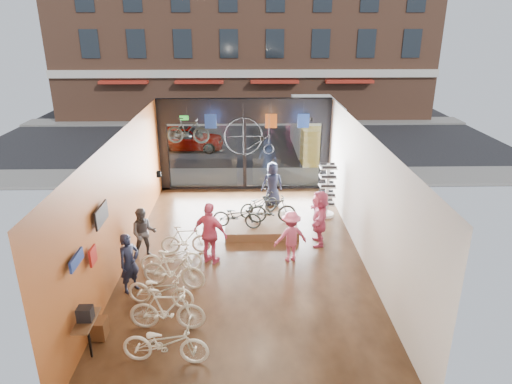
{
  "coord_description": "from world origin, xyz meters",
  "views": [
    {
      "loc": [
        0.06,
        -12.18,
        6.77
      ],
      "look_at": [
        0.37,
        1.4,
        1.57
      ],
      "focal_mm": 32.0,
      "sensor_mm": 36.0,
      "label": 1
    }
  ],
  "objects_px": {
    "customer_0": "(129,263)",
    "display_bike_mid": "(272,209)",
    "sunglasses_rack": "(327,190)",
    "hung_bike": "(188,131)",
    "customer_1": "(144,233)",
    "customer_3": "(291,236)",
    "box_truck": "(318,130)",
    "display_bike_left": "(237,216)",
    "penny_farthing": "(251,138)",
    "floor_bike_1": "(167,309)",
    "street_car": "(186,138)",
    "display_bike_right": "(259,203)",
    "customer_5": "(319,218)",
    "floor_bike_4": "(171,257)",
    "customer_4": "(272,184)",
    "floor_bike_5": "(186,239)",
    "customer_2": "(210,233)",
    "display_platform": "(261,226)",
    "floor_bike_0": "(165,343)",
    "floor_bike_2": "(161,290)",
    "floor_bike_3": "(173,270)"
  },
  "relations": [
    {
      "from": "floor_bike_5",
      "to": "customer_0",
      "type": "height_order",
      "value": "customer_0"
    },
    {
      "from": "street_car",
      "to": "floor_bike_0",
      "type": "bearing_deg",
      "value": -174.58
    },
    {
      "from": "penny_farthing",
      "to": "street_car",
      "type": "bearing_deg",
      "value": 115.76
    },
    {
      "from": "street_car",
      "to": "display_platform",
      "type": "relative_size",
      "value": 1.69
    },
    {
      "from": "customer_2",
      "to": "customer_5",
      "type": "height_order",
      "value": "customer_2"
    },
    {
      "from": "floor_bike_5",
      "to": "display_platform",
      "type": "relative_size",
      "value": 0.64
    },
    {
      "from": "floor_bike_1",
      "to": "sunglasses_rack",
      "type": "distance_m",
      "value": 7.95
    },
    {
      "from": "street_car",
      "to": "customer_0",
      "type": "height_order",
      "value": "customer_0"
    },
    {
      "from": "customer_1",
      "to": "customer_3",
      "type": "height_order",
      "value": "customer_1"
    },
    {
      "from": "customer_2",
      "to": "hung_bike",
      "type": "height_order",
      "value": "hung_bike"
    },
    {
      "from": "box_truck",
      "to": "customer_4",
      "type": "relative_size",
      "value": 3.95
    },
    {
      "from": "floor_bike_4",
      "to": "penny_farthing",
      "type": "bearing_deg",
      "value": -28.95
    },
    {
      "from": "customer_3",
      "to": "sunglasses_rack",
      "type": "distance_m",
      "value": 3.61
    },
    {
      "from": "penny_farthing",
      "to": "customer_5",
      "type": "bearing_deg",
      "value": -62.29
    },
    {
      "from": "box_truck",
      "to": "display_bike_mid",
      "type": "xyz_separation_m",
      "value": [
        -2.89,
        -9.18,
        -0.54
      ]
    },
    {
      "from": "display_platform",
      "to": "customer_3",
      "type": "height_order",
      "value": "customer_3"
    },
    {
      "from": "sunglasses_rack",
      "to": "hung_bike",
      "type": "distance_m",
      "value": 5.5
    },
    {
      "from": "street_car",
      "to": "sunglasses_rack",
      "type": "bearing_deg",
      "value": -145.56
    },
    {
      "from": "customer_2",
      "to": "display_bike_mid",
      "type": "bearing_deg",
      "value": -104.54
    },
    {
      "from": "floor_bike_4",
      "to": "customer_1",
      "type": "height_order",
      "value": "customer_1"
    },
    {
      "from": "customer_4",
      "to": "floor_bike_2",
      "type": "bearing_deg",
      "value": 53.02
    },
    {
      "from": "floor_bike_1",
      "to": "hung_bike",
      "type": "bearing_deg",
      "value": 5.12
    },
    {
      "from": "floor_bike_3",
      "to": "floor_bike_4",
      "type": "relative_size",
      "value": 1.02
    },
    {
      "from": "street_car",
      "to": "penny_farthing",
      "type": "relative_size",
      "value": 2.19
    },
    {
      "from": "display_bike_right",
      "to": "customer_5",
      "type": "relative_size",
      "value": 0.87
    },
    {
      "from": "display_bike_right",
      "to": "customer_3",
      "type": "height_order",
      "value": "customer_3"
    },
    {
      "from": "floor_bike_1",
      "to": "floor_bike_2",
      "type": "height_order",
      "value": "floor_bike_1"
    },
    {
      "from": "floor_bike_3",
      "to": "customer_1",
      "type": "distance_m",
      "value": 2.02
    },
    {
      "from": "display_platform",
      "to": "display_bike_right",
      "type": "bearing_deg",
      "value": 94.83
    },
    {
      "from": "floor_bike_1",
      "to": "floor_bike_4",
      "type": "distance_m",
      "value": 2.59
    },
    {
      "from": "floor_bike_4",
      "to": "display_bike_right",
      "type": "relative_size",
      "value": 1.1
    },
    {
      "from": "floor_bike_4",
      "to": "customer_1",
      "type": "relative_size",
      "value": 1.09
    },
    {
      "from": "customer_0",
      "to": "customer_4",
      "type": "bearing_deg",
      "value": 3.74
    },
    {
      "from": "floor_bike_5",
      "to": "floor_bike_3",
      "type": "bearing_deg",
      "value": 172.89
    },
    {
      "from": "box_truck",
      "to": "display_bike_left",
      "type": "xyz_separation_m",
      "value": [
        -4.07,
        -9.53,
        -0.6
      ]
    },
    {
      "from": "floor_bike_0",
      "to": "display_bike_right",
      "type": "xyz_separation_m",
      "value": [
        2.14,
        6.97,
        0.23
      ]
    },
    {
      "from": "customer_0",
      "to": "display_bike_mid",
      "type": "bearing_deg",
      "value": -9.47
    },
    {
      "from": "floor_bike_0",
      "to": "customer_4",
      "type": "xyz_separation_m",
      "value": [
        2.7,
        8.57,
        0.37
      ]
    },
    {
      "from": "street_car",
      "to": "customer_0",
      "type": "bearing_deg",
      "value": -179.14
    },
    {
      "from": "customer_0",
      "to": "floor_bike_3",
      "type": "bearing_deg",
      "value": -44.56
    },
    {
      "from": "floor_bike_3",
      "to": "floor_bike_2",
      "type": "bearing_deg",
      "value": 179.81
    },
    {
      "from": "floor_bike_2",
      "to": "display_bike_right",
      "type": "bearing_deg",
      "value": -14.42
    },
    {
      "from": "penny_farthing",
      "to": "floor_bike_1",
      "type": "bearing_deg",
      "value": -104.12
    },
    {
      "from": "customer_0",
      "to": "customer_1",
      "type": "distance_m",
      "value": 1.81
    },
    {
      "from": "display_bike_left",
      "to": "penny_farthing",
      "type": "xyz_separation_m",
      "value": [
        0.52,
        3.33,
        1.78
      ]
    },
    {
      "from": "display_platform",
      "to": "sunglasses_rack",
      "type": "bearing_deg",
      "value": 26.24
    },
    {
      "from": "floor_bike_4",
      "to": "customer_5",
      "type": "xyz_separation_m",
      "value": [
        4.43,
        1.63,
        0.45
      ]
    },
    {
      "from": "customer_4",
      "to": "penny_farthing",
      "type": "bearing_deg",
      "value": -51.99
    },
    {
      "from": "display_bike_mid",
      "to": "customer_2",
      "type": "xyz_separation_m",
      "value": [
        -1.91,
        -2.1,
        0.16
      ]
    },
    {
      "from": "floor_bike_2",
      "to": "floor_bike_4",
      "type": "height_order",
      "value": "floor_bike_2"
    }
  ]
}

